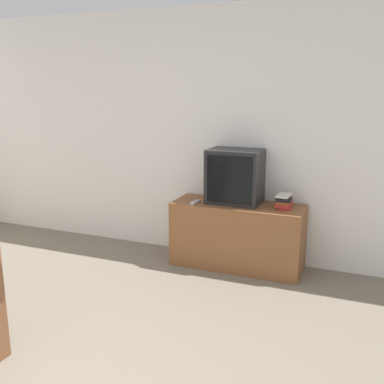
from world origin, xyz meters
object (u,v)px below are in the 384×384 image
object	(u,v)px
book_stack	(284,201)
remote_on_stand	(195,202)
television	(235,176)
tv_stand	(237,236)

from	to	relation	value
book_stack	remote_on_stand	bearing A→B (deg)	-169.17
television	remote_on_stand	world-z (taller)	television
tv_stand	book_stack	xyz separation A→B (m)	(0.45, 0.03, 0.39)
remote_on_stand	television	bearing A→B (deg)	27.33
television	tv_stand	bearing A→B (deg)	-40.54
television	book_stack	size ratio (longest dim) A/B	2.42
tv_stand	book_stack	bearing A→B (deg)	3.64
tv_stand	book_stack	world-z (taller)	book_stack
television	remote_on_stand	xyz separation A→B (m)	(-0.35, -0.18, -0.26)
tv_stand	television	bearing A→B (deg)	139.46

